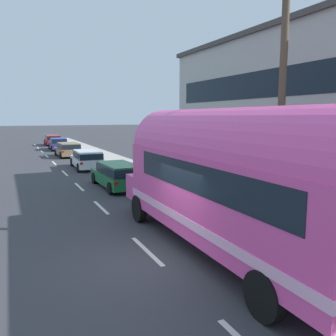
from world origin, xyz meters
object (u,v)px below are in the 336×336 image
object	(u,v)px
painted_bus	(238,177)
car_fourth	(58,143)
car_lead	(118,174)
car_third	(68,149)
car_second	(87,158)
utility_pole	(282,100)
car_fifth	(53,139)

from	to	relation	value
painted_bus	car_fourth	distance (m)	35.27
car_lead	car_third	distance (m)	16.56
car_third	car_second	bearing A→B (deg)	-89.89
utility_pole	car_second	distance (m)	17.80
car_second	utility_pole	bearing A→B (deg)	-80.59
car_lead	car_fourth	size ratio (longest dim) A/B	0.99
utility_pole	car_second	bearing A→B (deg)	99.41
utility_pole	car_lead	bearing A→B (deg)	107.00
car_lead	car_second	bearing A→B (deg)	90.10
painted_bus	car_fifth	world-z (taller)	painted_bus
car_third	car_fifth	bearing A→B (deg)	88.73
car_second	car_fourth	bearing A→B (deg)	89.62
painted_bus	car_lead	distance (m)	10.93
utility_pole	car_lead	size ratio (longest dim) A/B	1.80
utility_pole	car_third	xyz separation A→B (m)	(-2.87, 25.84, -3.64)
utility_pole	car_lead	world-z (taller)	utility_pole
car_second	car_third	world-z (taller)	same
car_fourth	car_second	bearing A→B (deg)	-90.38
car_fourth	car_lead	bearing A→B (deg)	-90.22
car_lead	car_second	world-z (taller)	same
car_third	car_fourth	bearing A→B (deg)	89.08
car_lead	car_third	size ratio (longest dim) A/B	1.07
car_lead	painted_bus	bearing A→B (deg)	-89.69
car_fourth	car_fifth	xyz separation A→B (m)	(0.20, 7.15, 0.05)
utility_pole	car_second	size ratio (longest dim) A/B	1.76
car_second	car_fifth	size ratio (longest dim) A/B	1.01
car_lead	car_fifth	size ratio (longest dim) A/B	0.99
car_lead	car_fifth	bearing A→B (deg)	89.46
painted_bus	car_second	distance (m)	18.81
utility_pole	painted_bus	xyz separation A→B (m)	(-2.78, -1.55, -2.12)
utility_pole	car_third	size ratio (longest dim) A/B	1.93
painted_bus	car_fourth	bearing A→B (deg)	89.94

